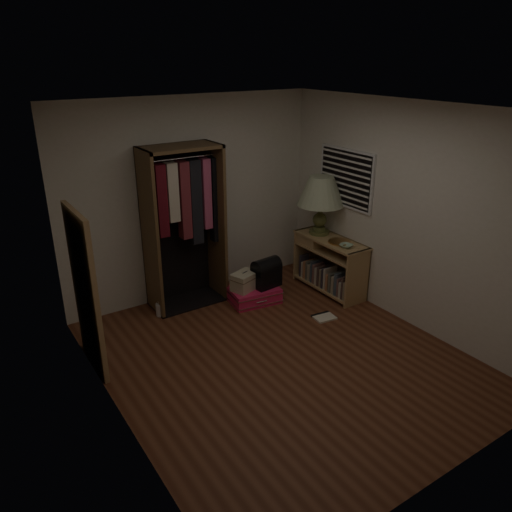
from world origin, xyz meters
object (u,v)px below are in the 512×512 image
object	(u,v)px
floor_mirror	(86,292)
black_bag	(266,272)
table_lamp	(321,192)
console_bookshelf	(328,263)
pink_suitcase	(254,294)
train_case	(245,281)
white_jug	(160,309)
open_wardrobe	(185,213)

from	to	relation	value
floor_mirror	black_bag	xyz separation A→B (m)	(2.35, 0.23, -0.45)
black_bag	table_lamp	bearing A→B (deg)	-4.35
table_lamp	console_bookshelf	bearing A→B (deg)	-91.16
pink_suitcase	train_case	distance (m)	0.25
pink_suitcase	table_lamp	bearing A→B (deg)	6.47
console_bookshelf	black_bag	world-z (taller)	console_bookshelf
black_bag	white_jug	size ratio (longest dim) A/B	1.96
train_case	black_bag	distance (m)	0.31
pink_suitcase	table_lamp	distance (m)	1.63
train_case	black_bag	world-z (taller)	black_bag
train_case	black_bag	xyz separation A→B (m)	(0.29, -0.07, 0.08)
floor_mirror	black_bag	bearing A→B (deg)	5.67
console_bookshelf	train_case	xyz separation A→B (m)	(-1.18, 0.26, -0.08)
black_bag	train_case	bearing A→B (deg)	160.80
white_jug	open_wardrobe	bearing A→B (deg)	19.05
black_bag	white_jug	world-z (taller)	black_bag
table_lamp	white_jug	world-z (taller)	table_lamp
open_wardrobe	train_case	bearing A→B (deg)	-39.26
floor_mirror	train_case	size ratio (longest dim) A/B	4.23
black_bag	open_wardrobe	bearing A→B (deg)	142.40
train_case	table_lamp	distance (m)	1.56
console_bookshelf	train_case	bearing A→B (deg)	167.38
train_case	table_lamp	world-z (taller)	table_lamp
console_bookshelf	open_wardrobe	bearing A→B (deg)	157.31
train_case	white_jug	size ratio (longest dim) A/B	2.01
open_wardrobe	train_case	distance (m)	1.16
train_case	table_lamp	size ratio (longest dim) A/B	0.50
open_wardrobe	white_jug	world-z (taller)	open_wardrobe
pink_suitcase	white_jug	size ratio (longest dim) A/B	3.53
open_wardrobe	white_jug	distance (m)	1.24
white_jug	table_lamp	bearing A→B (deg)	-8.79
floor_mirror	pink_suitcase	world-z (taller)	floor_mirror
white_jug	pink_suitcase	bearing A→B (deg)	-15.20
train_case	black_bag	size ratio (longest dim) A/B	1.03
console_bookshelf	white_jug	xyz separation A→B (m)	(-2.24, 0.56, -0.31)
train_case	white_jug	bearing A→B (deg)	146.16
black_bag	white_jug	distance (m)	1.44
train_case	white_jug	world-z (taller)	train_case
open_wardrobe	table_lamp	xyz separation A→B (m)	(1.75, -0.52, 0.12)
open_wardrobe	table_lamp	distance (m)	1.83
table_lamp	floor_mirror	bearing A→B (deg)	-175.53
console_bookshelf	white_jug	bearing A→B (deg)	165.95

